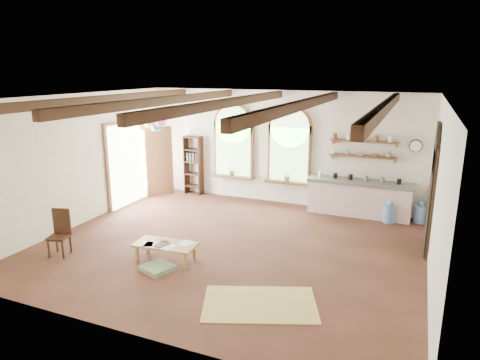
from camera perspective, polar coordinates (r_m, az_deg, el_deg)
The scene contains 27 objects.
floor at distance 9.48m, azimuth -1.41°, elevation -8.77°, with size 8.00×8.00×0.00m, color brown.
ceiling_beams at distance 8.73m, azimuth -1.54°, elevation 10.27°, with size 6.20×6.80×0.18m, color #341910, non-canonical shape.
window_left at distance 12.58m, azimuth -0.88°, elevation 4.84°, with size 1.30×0.28×2.20m.
window_right at distance 12.01m, azimuth 6.59°, elevation 4.28°, with size 1.30×0.28×2.20m.
left_doorway at distance 12.58m, azimuth -14.62°, elevation 2.13°, with size 0.10×1.90×2.50m, color brown.
right_doorway at distance 9.80m, azimuth 24.05°, elevation -2.44°, with size 0.10×1.30×2.40m, color black.
kitchen_counter at distance 11.67m, azimuth 15.57°, elevation -2.30°, with size 2.68×0.62×0.94m.
wall_shelf_lower at distance 11.59m, azimuth 16.05°, elevation 3.03°, with size 1.70×0.24×0.04m, color brown.
wall_shelf_upper at distance 11.53m, azimuth 16.18°, elevation 4.98°, with size 1.70×0.24×0.04m, color brown.
wall_clock at distance 11.53m, azimuth 22.39°, elevation 4.21°, with size 0.32×0.32×0.04m, color black.
bookshelf at distance 13.20m, azimuth -6.23°, elevation 1.98°, with size 0.53×0.32×1.80m.
coffee_table at distance 8.82m, azimuth -9.91°, elevation -8.60°, with size 1.29×0.67×0.36m.
side_chair at distance 9.70m, azimuth -22.89°, elevation -7.64°, with size 0.47×0.47×0.96m.
floor_mat at distance 7.33m, azimuth 2.65°, elevation -16.16°, with size 1.85×1.14×0.02m, color #D8B96C.
floor_cushion at distance 8.54m, azimuth -10.94°, elevation -11.43°, with size 0.53×0.53×0.09m, color gray.
water_jug_a at distance 11.42m, azimuth 19.29°, elevation -4.16°, with size 0.30×0.30×0.57m.
water_jug_b at distance 11.67m, azimuth 22.91°, elevation -4.13°, with size 0.29×0.29×0.57m.
balloon_cluster at distance 12.47m, azimuth -11.56°, elevation 7.72°, with size 0.75×0.83×1.15m.
table_book at distance 8.99m, azimuth -10.55°, elevation -7.84°, with size 0.16×0.23×0.02m, color olive.
tablet at distance 8.75m, azimuth -10.35°, elevation -8.48°, with size 0.20×0.28×0.01m, color black.
potted_plant_left at distance 12.64m, azimuth -1.06°, elevation 1.27°, with size 0.27×0.23×0.30m, color #598C4C.
potted_plant_right at distance 12.07m, azimuth 6.34°, elevation 0.55°, with size 0.27×0.23×0.30m, color #598C4C.
shelf_cup_a at distance 11.69m, azimuth 12.42°, elevation 3.69°, with size 0.12×0.10×0.10m, color white.
shelf_cup_b at distance 11.63m, azimuth 14.12°, elevation 3.53°, with size 0.10×0.10×0.09m, color beige.
shelf_bowl_a at distance 11.59m, azimuth 15.82°, elevation 3.28°, with size 0.22×0.22×0.05m, color beige.
shelf_bowl_b at distance 11.56m, azimuth 17.54°, elevation 3.14°, with size 0.20×0.20×0.06m, color #8C664C.
shelf_vase at distance 11.52m, azimuth 19.29°, elevation 3.29°, with size 0.18×0.18×0.19m, color slate.
Camera 1 is at (3.59, -7.93, 3.75)m, focal length 32.00 mm.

